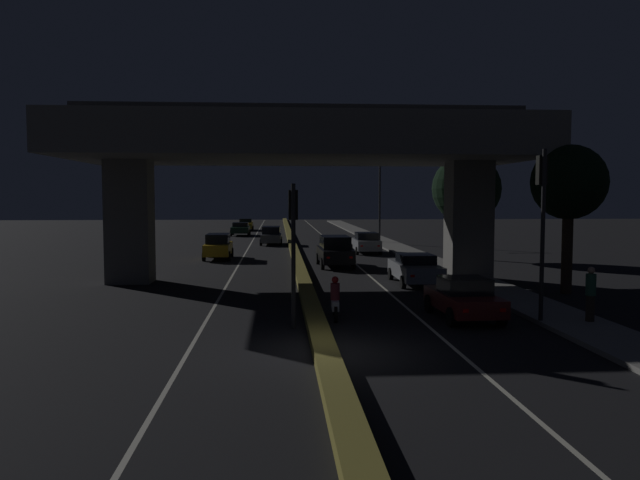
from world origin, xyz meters
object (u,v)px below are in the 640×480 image
object	(u,v)px
car_taxi_yellow_lead_oncoming	(218,246)
motorcycle_white_filtering_near	(335,301)
car_dark_red_lead	(464,298)
pedestrian_on_sidewalk	(591,294)
traffic_light_right_of_median	(542,206)
street_lamp	(375,194)
car_silver_fourth	(366,243)
car_dark_green_third_oncoming	(241,229)
car_black_third	(335,251)
car_taxi_yellow_fourth_oncoming	(246,224)
traffic_light_left_of_median	(293,230)
car_silver_second	(415,269)
car_grey_second_oncoming	(271,235)

from	to	relation	value
car_taxi_yellow_lead_oncoming	motorcycle_white_filtering_near	size ratio (longest dim) A/B	2.23
car_dark_red_lead	pedestrian_on_sidewalk	bearing A→B (deg)	-112.93
car_taxi_yellow_lead_oncoming	traffic_light_right_of_median	bearing A→B (deg)	28.95
street_lamp	car_silver_fourth	size ratio (longest dim) A/B	1.73
motorcycle_white_filtering_near	car_silver_fourth	bearing A→B (deg)	-7.60
street_lamp	car_dark_green_third_oncoming	bearing A→B (deg)	135.99
car_black_third	traffic_light_right_of_median	bearing A→B (deg)	-165.08
car_silver_fourth	car_taxi_yellow_fourth_oncoming	world-z (taller)	car_silver_fourth
car_taxi_yellow_fourth_oncoming	traffic_light_left_of_median	bearing A→B (deg)	3.76
street_lamp	car_dark_green_third_oncoming	size ratio (longest dim) A/B	1.79
traffic_light_left_of_median	car_taxi_yellow_fourth_oncoming	distance (m)	59.63
car_dark_green_third_oncoming	traffic_light_right_of_median	bearing A→B (deg)	14.97
car_silver_second	pedestrian_on_sidewalk	distance (m)	10.72
street_lamp	traffic_light_left_of_median	bearing A→B (deg)	-102.90
traffic_light_left_of_median	pedestrian_on_sidewalk	world-z (taller)	traffic_light_left_of_median
car_dark_red_lead	car_black_third	bearing A→B (deg)	8.07
car_dark_red_lead	street_lamp	bearing A→B (deg)	-6.01
motorcycle_white_filtering_near	pedestrian_on_sidewalk	world-z (taller)	pedestrian_on_sidewalk
traffic_light_right_of_median	traffic_light_left_of_median	bearing A→B (deg)	179.92
car_silver_fourth	car_taxi_yellow_fourth_oncoming	xyz separation A→B (m)	(-10.64, 33.11, -0.05)
street_lamp	motorcycle_white_filtering_near	world-z (taller)	street_lamp
car_black_third	motorcycle_white_filtering_near	size ratio (longest dim) A/B	2.35
car_silver_fourth	car_black_third	bearing A→B (deg)	160.22
traffic_light_left_of_median	car_taxi_yellow_lead_oncoming	bearing A→B (deg)	101.33
car_dark_green_third_oncoming	traffic_light_left_of_median	bearing A→B (deg)	5.71
car_grey_second_oncoming	pedestrian_on_sidewalk	bearing A→B (deg)	17.83
car_grey_second_oncoming	car_taxi_yellow_fourth_oncoming	bearing A→B (deg)	-170.67
traffic_light_right_of_median	pedestrian_on_sidewalk	distance (m)	3.24
traffic_light_left_of_median	motorcycle_white_filtering_near	world-z (taller)	traffic_light_left_of_median
car_grey_second_oncoming	car_dark_green_third_oncoming	bearing A→B (deg)	-164.04
street_lamp	car_grey_second_oncoming	distance (m)	10.05
motorcycle_white_filtering_near	traffic_light_left_of_median	bearing A→B (deg)	136.42
traffic_light_left_of_median	street_lamp	xyz separation A→B (m)	(8.27, 36.09, 1.27)
traffic_light_right_of_median	car_silver_second	distance (m)	10.46
car_silver_fourth	car_silver_second	bearing A→B (deg)	179.94
traffic_light_left_of_median	car_silver_second	xyz separation A→B (m)	(6.12, 9.76, -2.41)
traffic_light_right_of_median	car_taxi_yellow_fourth_oncoming	size ratio (longest dim) A/B	1.20
car_dark_red_lead	car_dark_green_third_oncoming	world-z (taller)	car_dark_red_lead
traffic_light_right_of_median	car_taxi_yellow_fourth_oncoming	distance (m)	60.83
car_dark_green_third_oncoming	car_taxi_yellow_fourth_oncoming	size ratio (longest dim) A/B	0.86
car_black_third	car_taxi_yellow_lead_oncoming	bearing A→B (deg)	54.01
car_silver_second	car_taxi_yellow_lead_oncoming	xyz separation A→B (m)	(-10.64, 12.80, 0.15)
car_silver_second	car_silver_fourth	world-z (taller)	car_silver_fourth
car_black_third	car_silver_fourth	size ratio (longest dim) A/B	1.08
traffic_light_right_of_median	pedestrian_on_sidewalk	world-z (taller)	traffic_light_right_of_median
car_taxi_yellow_lead_oncoming	car_dark_green_third_oncoming	world-z (taller)	car_taxi_yellow_lead_oncoming
car_silver_second	car_black_third	size ratio (longest dim) A/B	1.06
car_silver_second	pedestrian_on_sidewalk	xyz separation A→B (m)	(3.52, -10.13, 0.32)
car_silver_fourth	car_dark_green_third_oncoming	size ratio (longest dim) A/B	1.03
car_silver_second	car_taxi_yellow_fourth_oncoming	distance (m)	50.78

